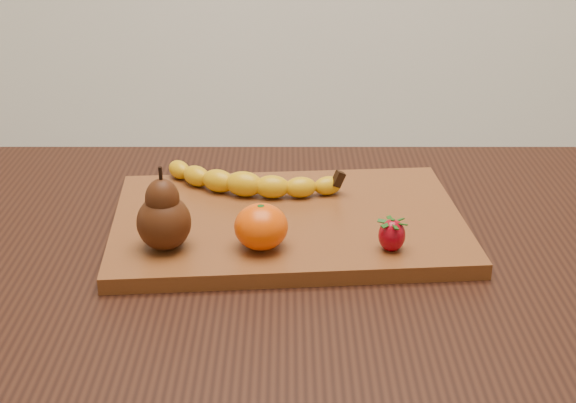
{
  "coord_description": "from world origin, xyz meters",
  "views": [
    {
      "loc": [
        0.02,
        -0.9,
        1.23
      ],
      "look_at": [
        0.02,
        0.04,
        0.8
      ],
      "focal_mm": 50.0,
      "sensor_mm": 36.0,
      "label": 1
    }
  ],
  "objects_px": {
    "cutting_board": "(288,222)",
    "mandarin": "(261,227)",
    "pear": "(163,208)",
    "table": "(271,311)"
  },
  "relations": [
    {
      "from": "pear",
      "to": "mandarin",
      "type": "relative_size",
      "value": 1.57
    },
    {
      "from": "table",
      "to": "cutting_board",
      "type": "distance_m",
      "value": 0.12
    },
    {
      "from": "table",
      "to": "cutting_board",
      "type": "xyz_separation_m",
      "value": [
        0.02,
        0.04,
        0.11
      ]
    },
    {
      "from": "table",
      "to": "mandarin",
      "type": "bearing_deg",
      "value": -101.69
    },
    {
      "from": "pear",
      "to": "mandarin",
      "type": "height_order",
      "value": "pear"
    },
    {
      "from": "cutting_board",
      "to": "pear",
      "type": "bearing_deg",
      "value": -153.83
    },
    {
      "from": "table",
      "to": "mandarin",
      "type": "relative_size",
      "value": 15.52
    },
    {
      "from": "cutting_board",
      "to": "mandarin",
      "type": "bearing_deg",
      "value": -114.32
    },
    {
      "from": "cutting_board",
      "to": "mandarin",
      "type": "xyz_separation_m",
      "value": [
        -0.03,
        -0.09,
        0.04
      ]
    },
    {
      "from": "cutting_board",
      "to": "pear",
      "type": "height_order",
      "value": "pear"
    }
  ]
}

